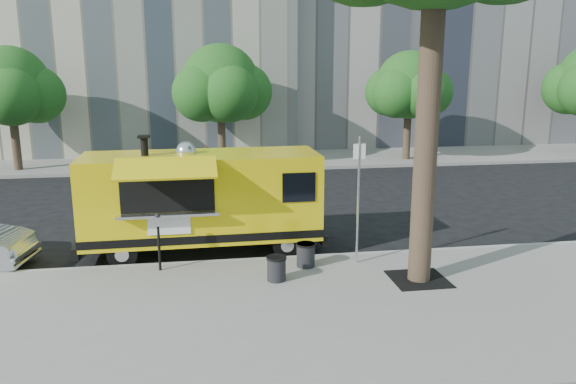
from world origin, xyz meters
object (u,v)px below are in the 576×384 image
(far_tree_c, at_px, (409,85))
(far_tree_a, at_px, (10,86))
(trash_bin_left, at_px, (276,268))
(food_truck, at_px, (201,199))
(trash_bin_right, at_px, (306,254))
(far_tree_b, at_px, (220,84))
(sign_post, at_px, (358,192))
(parking_meter, at_px, (158,235))

(far_tree_c, bearing_deg, far_tree_a, -179.68)
(trash_bin_left, bearing_deg, far_tree_a, 123.03)
(food_truck, bearing_deg, trash_bin_right, -38.41)
(food_truck, distance_m, trash_bin_right, 3.11)
(food_truck, bearing_deg, far_tree_b, 84.22)
(trash_bin_left, xyz_separation_m, trash_bin_right, (0.78, 0.74, 0.01))
(far_tree_a, height_order, far_tree_c, far_tree_a)
(far_tree_c, relative_size, sign_post, 1.74)
(food_truck, bearing_deg, trash_bin_left, -59.43)
(trash_bin_right, bearing_deg, far_tree_c, 61.28)
(far_tree_c, bearing_deg, parking_meter, -128.66)
(parking_meter, bearing_deg, far_tree_b, 81.90)
(far_tree_a, height_order, sign_post, far_tree_a)
(food_truck, bearing_deg, far_tree_c, 49.56)
(sign_post, bearing_deg, food_truck, 154.32)
(far_tree_a, xyz_separation_m, far_tree_b, (9.00, 0.40, 0.06))
(food_truck, relative_size, trash_bin_left, 11.65)
(sign_post, xyz_separation_m, trash_bin_right, (-1.23, -0.07, -1.40))
(parking_meter, bearing_deg, food_truck, 57.45)
(far_tree_a, xyz_separation_m, parking_meter, (7.00, -13.65, -2.79))
(sign_post, bearing_deg, far_tree_b, 100.15)
(parking_meter, bearing_deg, far_tree_c, 51.34)
(far_tree_b, height_order, food_truck, far_tree_b)
(far_tree_a, bearing_deg, sign_post, -50.17)
(far_tree_c, height_order, sign_post, far_tree_c)
(trash_bin_left, height_order, trash_bin_right, trash_bin_right)
(food_truck, xyz_separation_m, trash_bin_left, (1.56, -2.53, -0.99))
(sign_post, height_order, trash_bin_left, sign_post)
(sign_post, bearing_deg, far_tree_a, 129.83)
(far_tree_c, distance_m, trash_bin_right, 16.32)
(parking_meter, xyz_separation_m, trash_bin_left, (2.53, -1.01, -0.55))
(far_tree_a, relative_size, far_tree_b, 0.97)
(far_tree_b, distance_m, parking_meter, 14.48)
(parking_meter, bearing_deg, far_tree_a, 117.15)
(food_truck, relative_size, trash_bin_right, 11.21)
(far_tree_b, distance_m, trash_bin_right, 14.77)
(far_tree_b, xyz_separation_m, food_truck, (-1.03, -12.53, -2.41))
(trash_bin_left, bearing_deg, far_tree_c, 60.16)
(far_tree_c, relative_size, trash_bin_left, 9.80)
(sign_post, relative_size, trash_bin_right, 5.43)
(far_tree_b, relative_size, far_tree_c, 1.06)
(far_tree_b, height_order, far_tree_c, far_tree_b)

